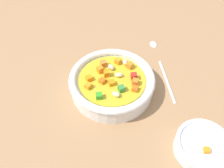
% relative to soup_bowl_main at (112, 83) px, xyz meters
% --- Properties ---
extents(ground_plane, '(1.40, 1.40, 0.02)m').
position_rel_soup_bowl_main_xyz_m(ground_plane, '(-0.00, -0.00, -0.04)').
color(ground_plane, '#9E754F').
extents(soup_bowl_main, '(0.21, 0.21, 0.06)m').
position_rel_soup_bowl_main_xyz_m(soup_bowl_main, '(0.00, 0.00, 0.00)').
color(soup_bowl_main, white).
rests_on(soup_bowl_main, ground_plane).
extents(spoon, '(0.19, 0.18, 0.01)m').
position_rel_soup_bowl_main_xyz_m(spoon, '(0.04, 0.16, -0.02)').
color(spoon, silver).
rests_on(spoon, ground_plane).
extents(side_bowl_small, '(0.11, 0.11, 0.04)m').
position_rel_soup_bowl_main_xyz_m(side_bowl_small, '(0.25, -0.01, -0.01)').
color(side_bowl_small, white).
rests_on(side_bowl_small, ground_plane).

